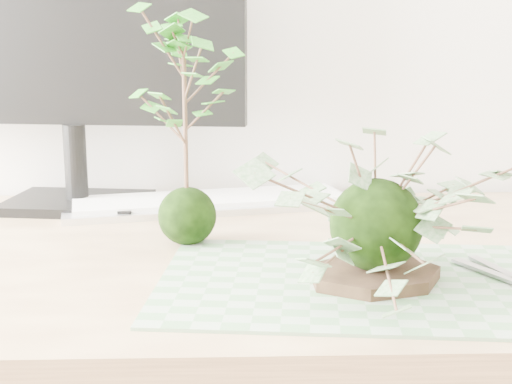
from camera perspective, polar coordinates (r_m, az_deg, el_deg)
desk at (r=1.04m, az=1.52°, el=-9.11°), size 1.60×0.70×0.74m
cutting_mat at (r=0.87m, az=8.32°, el=-7.11°), size 0.51×0.37×0.00m
stone_dish at (r=0.87m, az=9.43°, el=-6.58°), size 0.21×0.21×0.01m
ivy_kokedama at (r=0.84m, az=9.71°, el=0.82°), size 0.40×0.40×0.22m
maple_kokedama at (r=0.99m, az=-5.77°, el=9.49°), size 0.19×0.19×0.35m
keyboard at (r=1.24m, az=-3.70°, el=-0.81°), size 0.52×0.25×0.02m
monitor at (r=1.26m, az=-14.68°, el=12.34°), size 0.59×0.20×0.52m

